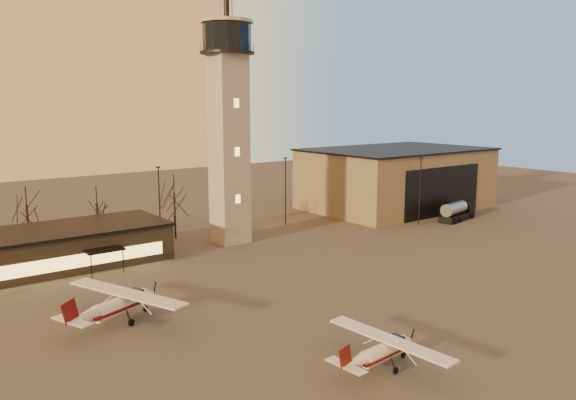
% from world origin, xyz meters
% --- Properties ---
extents(ground, '(220.00, 220.00, 0.00)m').
position_xyz_m(ground, '(0.00, 0.00, 0.00)').
color(ground, '#44413F').
rests_on(ground, ground).
extents(control_tower, '(6.80, 6.80, 32.60)m').
position_xyz_m(control_tower, '(0.00, 30.00, 16.33)').
color(control_tower, '#9C9894').
rests_on(control_tower, ground).
extents(hangar, '(30.60, 20.60, 10.30)m').
position_xyz_m(hangar, '(36.00, 33.98, 5.15)').
color(hangar, '#7E6D52').
rests_on(hangar, ground).
extents(terminal, '(25.40, 12.20, 4.30)m').
position_xyz_m(terminal, '(-21.99, 31.98, 2.16)').
color(terminal, black).
rests_on(terminal, ground).
extents(light_poles, '(58.50, 12.25, 10.14)m').
position_xyz_m(light_poles, '(0.50, 31.00, 5.41)').
color(light_poles, black).
rests_on(light_poles, ground).
extents(tree_row, '(37.20, 9.20, 8.80)m').
position_xyz_m(tree_row, '(-13.70, 39.16, 5.94)').
color(tree_row, black).
rests_on(tree_row, ground).
extents(cessna_front, '(8.10, 10.22, 2.81)m').
position_xyz_m(cessna_front, '(-9.88, -6.95, 0.96)').
color(cessna_front, silver).
rests_on(cessna_front, ground).
extents(cessna_rear, '(10.07, 12.23, 3.45)m').
position_xyz_m(cessna_rear, '(-21.32, 12.02, 1.18)').
color(cessna_rear, silver).
rests_on(cessna_rear, ground).
extents(fuel_truck, '(8.27, 3.80, 2.96)m').
position_xyz_m(fuel_truck, '(35.42, 20.67, 1.17)').
color(fuel_truck, black).
rests_on(fuel_truck, ground).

